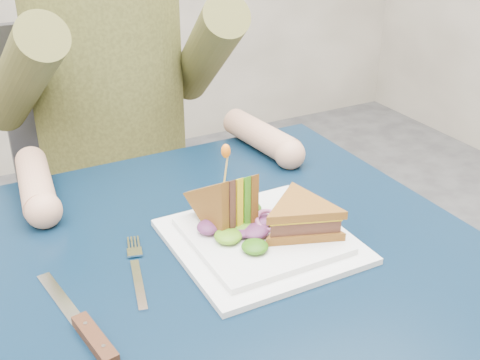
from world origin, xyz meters
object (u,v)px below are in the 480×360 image
diner (107,43)px  knife (88,331)px  table (229,290)px  chair (109,178)px  plate (261,239)px  fork (137,272)px  sandwich_flat (301,217)px  sandwich_upright (226,206)px

diner → knife: diner is taller
table → diner: 0.63m
chair → table: bearing=-90.0°
diner → plate: 0.61m
table → fork: size_ratio=4.24×
diner → plate: bearing=-85.3°
table → knife: bearing=-159.0°
sandwich_flat → fork: bearing=171.0°
plate → fork: plate is taller
knife → chair: bearing=72.8°
sandwich_flat → fork: size_ratio=1.01×
sandwich_flat → sandwich_upright: bearing=142.4°
chair → fork: 0.73m
chair → sandwich_upright: bearing=-88.9°
plate → sandwich_flat: (0.06, -0.02, 0.04)m
sandwich_flat → knife: (-0.34, -0.05, -0.04)m
knife → plate: bearing=15.1°
fork → table: bearing=-0.1°
table → diner: bearing=90.0°
table → diner: diner is taller
chair → diner: 0.39m
diner → sandwich_flat: diner is taller
fork → knife: 0.13m
plate → sandwich_flat: sandwich_flat is taller
chair → fork: size_ratio=5.25×
fork → knife: knife is taller
plate → diner: bearing=94.7°
diner → sandwich_flat: 0.64m
chair → diner: size_ratio=1.25×
table → sandwich_upright: 0.14m
chair → plate: chair is taller
table → sandwich_upright: (0.01, 0.03, 0.13)m
knife → fork: bearing=44.2°
table → chair: bearing=90.0°
diner → plate: (0.05, -0.59, -0.18)m
sandwich_flat → sandwich_upright: (-0.09, 0.07, 0.01)m
sandwich_flat → diner: bearing=99.6°
diner → fork: diner is taller
chair → fork: (-0.15, -0.69, 0.19)m
chair → diner: diner is taller
table → chair: (0.00, 0.69, -0.11)m
diner → sandwich_flat: size_ratio=4.18×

